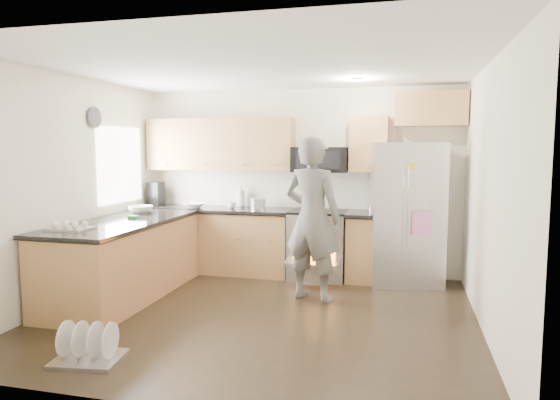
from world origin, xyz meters
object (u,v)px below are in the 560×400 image
(stove_range, at_px, (318,229))
(refrigerator, at_px, (406,214))
(person, at_px, (312,219))
(dish_rack, at_px, (89,350))

(stove_range, relative_size, refrigerator, 0.97)
(stove_range, relative_size, person, 0.93)
(stove_range, height_order, dish_rack, stove_range)
(stove_range, height_order, person, person)
(stove_range, bearing_deg, dish_rack, -114.13)
(dish_rack, bearing_deg, stove_range, 65.87)
(stove_range, distance_m, refrigerator, 1.18)
(stove_range, xyz_separation_m, refrigerator, (1.15, 0.01, 0.25))
(person, distance_m, dish_rack, 2.77)
(refrigerator, bearing_deg, person, -146.48)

